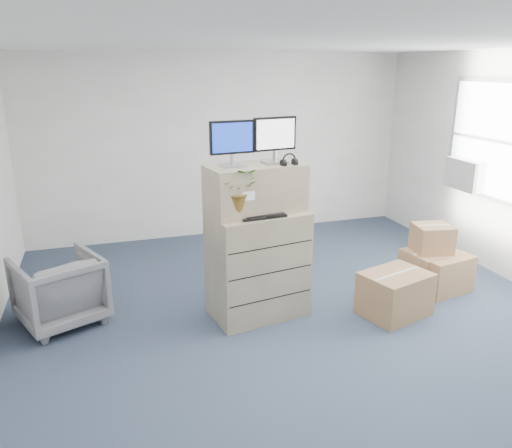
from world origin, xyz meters
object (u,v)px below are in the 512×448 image
object	(u,v)px
keyboard	(262,216)
office_chair	(59,286)
filing_cabinet_lower	(258,265)
water_bottle	(262,198)
potted_plant	(237,195)
monitor_left	(232,141)
monitor_right	(275,137)

from	to	relation	value
keyboard	office_chair	size ratio (longest dim) A/B	0.58
filing_cabinet_lower	water_bottle	bearing A→B (deg)	39.91
water_bottle	potted_plant	distance (m)	0.42
potted_plant	office_chair	distance (m)	2.11
monitor_left	keyboard	bearing A→B (deg)	-41.19
monitor_left	monitor_right	bearing A→B (deg)	1.25
office_chair	keyboard	bearing A→B (deg)	140.01
monitor_right	keyboard	world-z (taller)	monitor_right
monitor_left	potted_plant	world-z (taller)	monitor_left
water_bottle	monitor_right	bearing A→B (deg)	-3.87
filing_cabinet_lower	potted_plant	world-z (taller)	potted_plant
filing_cabinet_lower	monitor_left	distance (m)	1.35
filing_cabinet_lower	keyboard	size ratio (longest dim) A/B	2.46
filing_cabinet_lower	office_chair	xyz separation A→B (m)	(-2.03, 0.45, -0.17)
filing_cabinet_lower	potted_plant	size ratio (longest dim) A/B	2.58
monitor_right	keyboard	xyz separation A→B (m)	(-0.21, -0.24, -0.74)
filing_cabinet_lower	potted_plant	bearing A→B (deg)	-161.14
monitor_left	monitor_right	world-z (taller)	monitor_right
monitor_left	potted_plant	bearing A→B (deg)	-96.86
monitor_left	water_bottle	size ratio (longest dim) A/B	1.69
potted_plant	office_chair	xyz separation A→B (m)	(-1.77, 0.59, -0.99)
keyboard	potted_plant	world-z (taller)	potted_plant
filing_cabinet_lower	office_chair	distance (m)	2.09
filing_cabinet_lower	water_bottle	xyz separation A→B (m)	(0.08, 0.09, 0.71)
monitor_right	monitor_left	bearing A→B (deg)	177.39
filing_cabinet_lower	keyboard	xyz separation A→B (m)	(-0.00, -0.15, 0.59)
monitor_right	potted_plant	xyz separation A→B (m)	(-0.47, -0.22, -0.51)
filing_cabinet_lower	monitor_left	xyz separation A→B (m)	(-0.26, 0.03, 1.32)
monitor_left	potted_plant	distance (m)	0.53
keyboard	water_bottle	xyz separation A→B (m)	(0.08, 0.24, 0.12)
filing_cabinet_lower	monitor_left	bearing A→B (deg)	164.33
water_bottle	monitor_left	bearing A→B (deg)	-169.57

